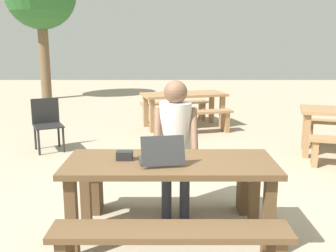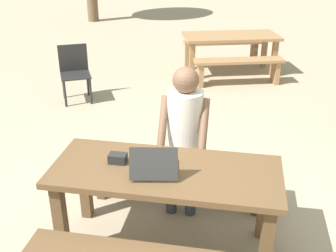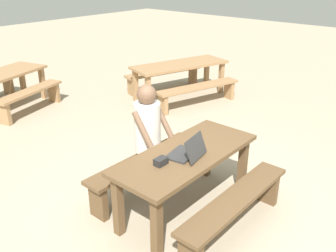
{
  "view_description": "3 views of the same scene",
  "coord_description": "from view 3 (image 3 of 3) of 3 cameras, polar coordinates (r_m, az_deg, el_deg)",
  "views": [
    {
      "loc": [
        -0.02,
        -3.19,
        1.75
      ],
      "look_at": [
        -0.03,
        0.25,
        1.01
      ],
      "focal_mm": 41.85,
      "sensor_mm": 36.0,
      "label": 1
    },
    {
      "loc": [
        0.51,
        -2.7,
        2.44
      ],
      "look_at": [
        -0.03,
        0.25,
        1.01
      ],
      "focal_mm": 44.36,
      "sensor_mm": 36.0,
      "label": 2
    },
    {
      "loc": [
        -2.86,
        -2.19,
        2.65
      ],
      "look_at": [
        -0.03,
        0.25,
        1.01
      ],
      "focal_mm": 39.55,
      "sensor_mm": 36.0,
      "label": 3
    }
  ],
  "objects": [
    {
      "name": "picnic_table_rear",
      "position": [
        7.93,
        -24.1,
        6.68
      ],
      "size": [
        1.83,
        1.21,
        0.71
      ],
      "rotation": [
        0.0,
        0.0,
        0.29
      ],
      "color": "#9E754C",
      "rests_on": "ground"
    },
    {
      "name": "laptop",
      "position": [
        3.95,
        3.0,
        -3.94
      ],
      "size": [
        0.41,
        0.39,
        0.25
      ],
      "rotation": [
        0.0,
        0.0,
        3.31
      ],
      "color": "#2D2D2D",
      "rests_on": "picnic_table_front"
    },
    {
      "name": "small_pouch",
      "position": [
        3.81,
        -1.12,
        -5.48
      ],
      "size": [
        0.14,
        0.09,
        0.08
      ],
      "color": "black",
      "rests_on": "picnic_table_front"
    },
    {
      "name": "bench_mid_north",
      "position": [
        8.48,
        -0.69,
        7.85
      ],
      "size": [
        1.86,
        0.82,
        0.43
      ],
      "rotation": [
        0.0,
        0.0,
        -0.29
      ],
      "color": "#9E754C",
      "rests_on": "ground"
    },
    {
      "name": "person_seated",
      "position": [
        4.45,
        -2.91,
        -0.68
      ],
      "size": [
        0.43,
        0.42,
        1.38
      ],
      "color": "#333847",
      "rests_on": "ground"
    },
    {
      "name": "bench_mid_south",
      "position": [
        7.45,
        4.66,
        5.49
      ],
      "size": [
        1.86,
        0.82,
        0.43
      ],
      "rotation": [
        0.0,
        0.0,
        -0.29
      ],
      "color": "#9E754C",
      "rests_on": "ground"
    },
    {
      "name": "picnic_table_front",
      "position": [
        4.13,
        2.88,
        -5.53
      ],
      "size": [
        1.79,
        0.74,
        0.76
      ],
      "color": "brown",
      "rests_on": "ground"
    },
    {
      "name": "picnic_table_mid",
      "position": [
        7.87,
        1.85,
        8.83
      ],
      "size": [
        2.17,
        1.28,
        0.73
      ],
      "rotation": [
        0.0,
        0.0,
        -0.29
      ],
      "color": "#9E754C",
      "rests_on": "ground"
    },
    {
      "name": "bench_near",
      "position": [
        3.98,
        10.32,
        -12.1
      ],
      "size": [
        1.71,
        0.3,
        0.46
      ],
      "color": "brown",
      "rests_on": "ground"
    },
    {
      "name": "ground_plane",
      "position": [
        4.47,
        2.71,
        -12.63
      ],
      "size": [
        30.0,
        30.0,
        0.0
      ],
      "primitive_type": "plane",
      "color": "tan"
    },
    {
      "name": "bench_far",
      "position": [
        4.65,
        -3.55,
        -6.09
      ],
      "size": [
        1.71,
        0.3,
        0.46
      ],
      "color": "brown",
      "rests_on": "ground"
    },
    {
      "name": "bench_rear_south",
      "position": [
        7.56,
        -20.49,
        4.32
      ],
      "size": [
        1.54,
        0.72,
        0.44
      ],
      "rotation": [
        0.0,
        0.0,
        0.29
      ],
      "color": "#9E754C",
      "rests_on": "ground"
    }
  ]
}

